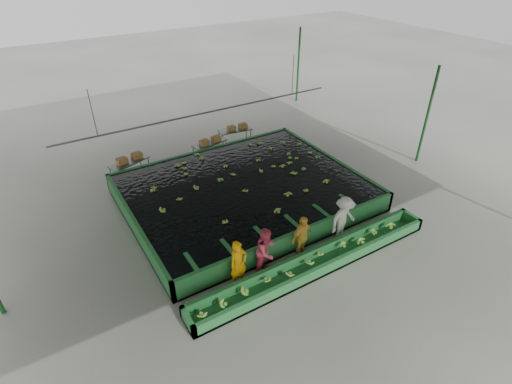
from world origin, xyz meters
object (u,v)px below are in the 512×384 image
box_stack_mid (210,143)px  box_stack_left (130,161)px  worker_d (343,219)px  flotation_tank (244,192)px  worker_b (266,251)px  sorting_trough (316,263)px  box_stack_right (237,129)px  worker_a (239,264)px  packing_table_right (235,136)px  packing_table_left (130,169)px  worker_c (302,237)px  packing_table_mid (210,150)px

box_stack_mid → box_stack_left: bearing=177.1°
worker_d → flotation_tank: bearing=106.7°
worker_b → box_stack_left: worker_b is taller
sorting_trough → box_stack_right: (2.65, 10.45, 0.60)m
worker_d → box_stack_left: 10.61m
worker_a → worker_b: worker_b is taller
box_stack_left → sorting_trough: bearing=-69.7°
worker_b → packing_table_right: size_ratio=1.01×
packing_table_right → worker_a: bearing=-118.4°
packing_table_left → packing_table_right: (6.23, 0.67, -0.02)m
box_stack_right → box_stack_mid: bearing=-158.6°
sorting_trough → worker_c: 1.03m
sorting_trough → packing_table_mid: size_ratio=5.31×
worker_c → worker_d: size_ratio=0.94×
worker_b → box_stack_mid: bearing=51.4°
worker_b → packing_table_mid: (2.17, 8.90, -0.51)m
worker_b → box_stack_right: 10.55m
worker_c → packing_table_right: (2.61, 9.69, -0.47)m
packing_table_mid → box_stack_left: 4.23m
worker_a → box_stack_mid: (3.28, 8.83, -0.04)m
flotation_tank → worker_a: 5.10m
worker_a → flotation_tank: bearing=51.4°
box_stack_left → box_stack_right: box_stack_left is taller
worker_b → box_stack_left: 9.27m
worker_a → worker_b: size_ratio=0.95×
flotation_tank → packing_table_mid: 4.64m
worker_b → box_stack_mid: size_ratio=1.54×
packing_table_left → packing_table_right: packing_table_left is taller
worker_c → packing_table_left: (-3.62, 9.01, -0.45)m
sorting_trough → packing_table_left: 10.49m
sorting_trough → box_stack_right: box_stack_right is taller
worker_b → packing_table_mid: worker_b is taller
worker_d → packing_table_right: worker_d is taller
sorting_trough → worker_b: bearing=153.6°
packing_table_right → worker_d: bearing=-93.7°
flotation_tank → worker_a: size_ratio=5.60×
packing_table_mid → worker_d: bearing=-81.4°
worker_a → packing_table_left: worker_a is taller
worker_b → box_stack_mid: (2.18, 8.83, -0.08)m
packing_table_right → box_stack_mid: size_ratio=1.53×
worker_b → worker_c: worker_b is taller
worker_c → packing_table_right: 10.04m
packing_table_right → sorting_trough: bearing=-103.5°
box_stack_mid → sorting_trough: bearing=-93.4°
worker_d → box_stack_left: (-5.54, 9.05, -0.07)m
packing_table_left → packing_table_mid: 4.27m
packing_table_left → box_stack_right: 6.41m
flotation_tank → box_stack_left: (-3.64, 4.75, 0.43)m
packing_table_left → packing_table_right: bearing=6.2°
worker_b → box_stack_left: (-2.03, 9.05, -0.06)m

